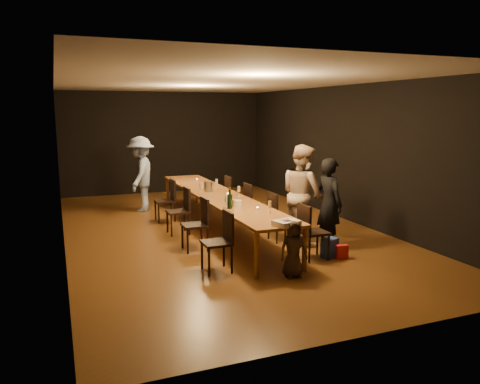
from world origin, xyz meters
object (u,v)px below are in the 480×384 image
object	(u,v)px
chair_left_0	(217,242)
chair_left_1	(195,224)
chair_right_3	(236,195)
man_blue	(141,174)
table	(218,197)
chair_right_0	(314,232)
child	(293,249)
birthday_cake	(286,223)
chair_right_2	(256,205)
chair_left_3	(165,200)
woman_birthday	(329,204)
ice_bucket	(208,186)
plate_stack	(236,203)
champagne_bottle	(230,198)
chair_right_1	(281,217)
woman_tan	(302,194)
chair_left_2	(178,211)

from	to	relation	value
chair_left_0	chair_left_1	distance (m)	1.20
chair_right_3	man_blue	world-z (taller)	man_blue
table	chair_right_0	bearing A→B (deg)	-70.50
chair_right_0	child	xyz separation A→B (m)	(-0.72, -0.64, -0.04)
chair_right_0	birthday_cake	world-z (taller)	chair_right_0
chair_right_2	man_blue	distance (m)	3.20
table	chair_left_3	bearing A→B (deg)	125.31
woman_birthday	chair_left_3	bearing A→B (deg)	28.84
child	ice_bucket	world-z (taller)	ice_bucket
plate_stack	champagne_bottle	world-z (taller)	champagne_bottle
chair_right_1	ice_bucket	distance (m)	1.94
chair_left_1	woman_tan	world-z (taller)	woman_tan
chair_left_0	chair_left_2	distance (m)	2.40
child	chair_right_1	bearing A→B (deg)	75.34
woman_birthday	man_blue	distance (m)	5.10
chair_right_1	woman_tan	distance (m)	0.60
chair_left_0	man_blue	world-z (taller)	man_blue
chair_right_0	chair_left_1	distance (m)	2.08
chair_right_2	plate_stack	xyz separation A→B (m)	(-0.95, -1.29, 0.34)
champagne_bottle	chair_right_0	bearing A→B (deg)	-40.44
chair_right_1	woman_birthday	distance (m)	1.00
chair_left_3	man_blue	bearing A→B (deg)	13.37
child	chair_left_1	bearing A→B (deg)	124.79
chair_right_3	ice_bucket	distance (m)	1.24
chair_right_1	chair_right_2	bearing A→B (deg)	180.00
table	chair_left_1	world-z (taller)	chair_left_1
chair_right_2	chair_left_0	distance (m)	2.94
chair_left_3	chair_right_0	bearing A→B (deg)	-154.72
chair_left_0	child	size ratio (longest dim) A/B	1.10
chair_left_3	plate_stack	world-z (taller)	chair_left_3
chair_right_0	woman_tan	bearing A→B (deg)	162.25
chair_left_3	woman_tan	distance (m)	3.35
table	chair_right_3	world-z (taller)	chair_right_3
woman_birthday	champagne_bottle	xyz separation A→B (m)	(-1.70, 0.50, 0.13)
champagne_bottle	ice_bucket	distance (m)	1.92
chair_left_3	champagne_bottle	bearing A→B (deg)	-167.76
chair_right_2	man_blue	world-z (taller)	man_blue
chair_left_0	birthday_cake	size ratio (longest dim) A/B	2.25
chair_right_3	woman_tan	distance (m)	2.69
chair_right_3	champagne_bottle	world-z (taller)	champagne_bottle
chair_left_1	chair_left_0	bearing A→B (deg)	-180.00
man_blue	table	bearing A→B (deg)	47.50
chair_right_1	woman_tan	world-z (taller)	woman_tan
birthday_cake	champagne_bottle	bearing A→B (deg)	89.42
table	chair_right_2	world-z (taller)	chair_right_2
chair_left_1	plate_stack	world-z (taller)	chair_left_1
chair_left_1	ice_bucket	bearing A→B (deg)	-25.28
woman_tan	ice_bucket	world-z (taller)	woman_tan
chair_right_0	chair_left_0	xyz separation A→B (m)	(-1.70, 0.00, 0.00)
chair_left_2	woman_birthday	bearing A→B (deg)	-130.46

